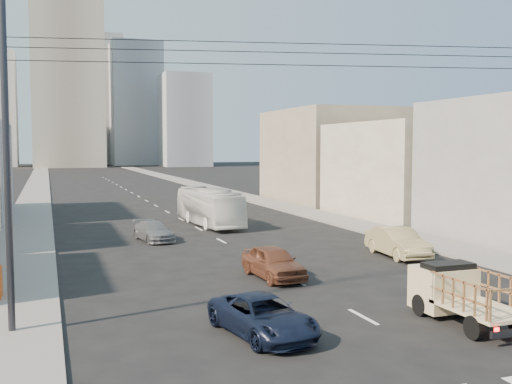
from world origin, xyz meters
TOP-DOWN VIEW (x-y plane):
  - ground at (0.00, 0.00)m, footprint 420.00×420.00m
  - sidewalk_left at (-11.75, 70.00)m, footprint 3.50×180.00m
  - sidewalk_right at (11.75, 70.00)m, footprint 3.50×180.00m
  - lane_dashes at (0.00, 53.00)m, footprint 0.15×104.00m
  - flatbed_pickup at (2.84, 0.27)m, footprint 1.95×4.41m
  - navy_pickup at (-4.01, 1.22)m, footprint 2.80×4.76m
  - city_bus at (1.25, 27.72)m, footprint 2.88×10.15m
  - sedan_brown at (-0.76, 8.84)m, footprint 2.02×4.40m
  - sedan_tan at (7.49, 11.57)m, footprint 2.00×4.89m
  - sedan_grey at (-4.05, 21.45)m, footprint 2.38×4.45m
  - streetlamp_left at (-11.39, 4.00)m, footprint 2.36×0.25m
  - overhead_wires at (0.00, 1.50)m, footprint 23.01×5.02m
  - bldg_right_mid at (19.50, 28.00)m, footprint 11.00×14.00m
  - bldg_right_far at (20.00, 44.00)m, footprint 12.00×16.00m
  - high_rise_tower at (-4.00, 170.00)m, footprint 20.00×20.00m
  - midrise_ne at (18.00, 185.00)m, footprint 16.00×16.00m
  - midrise_back at (6.00, 200.00)m, footprint 18.00×18.00m
  - midrise_east at (30.00, 165.00)m, footprint 14.00×14.00m

SIDE VIEW (x-z plane):
  - ground at x=0.00m, z-range 0.00..0.00m
  - lane_dashes at x=0.00m, z-range 0.00..0.01m
  - sidewalk_left at x=-11.75m, z-range 0.00..0.12m
  - sidewalk_right at x=11.75m, z-range 0.00..0.12m
  - sedan_grey at x=-4.05m, z-range 0.00..1.23m
  - navy_pickup at x=-4.01m, z-range 0.00..1.24m
  - sedan_brown at x=-0.76m, z-range 0.00..1.46m
  - sedan_tan at x=7.49m, z-range 0.00..1.58m
  - flatbed_pickup at x=2.84m, z-range 0.14..2.04m
  - city_bus at x=1.25m, z-range 0.00..2.80m
  - bldg_right_mid at x=19.50m, z-range 0.00..8.00m
  - bldg_right_far at x=20.00m, z-range 0.00..10.00m
  - streetlamp_left at x=-11.39m, z-range 0.44..12.44m
  - overhead_wires at x=0.00m, z-range 8.60..9.33m
  - midrise_east at x=30.00m, z-range 0.00..28.00m
  - midrise_ne at x=18.00m, z-range 0.00..40.00m
  - midrise_back at x=6.00m, z-range 0.00..44.00m
  - high_rise_tower at x=-4.00m, z-range 0.00..60.00m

